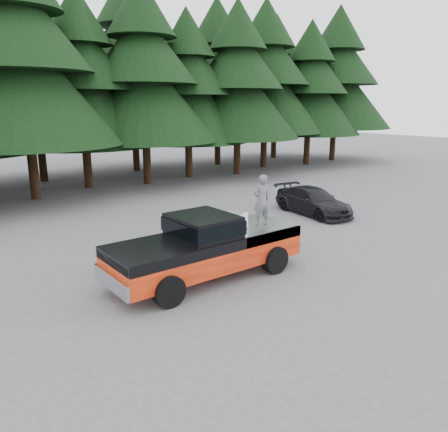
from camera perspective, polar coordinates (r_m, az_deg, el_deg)
ground at (r=13.13m, az=-1.92°, el=-7.82°), size 120.00×120.00×0.00m
pickup_truck at (r=12.79m, az=-2.34°, el=-5.26°), size 6.00×2.04×1.33m
truck_cab at (r=12.45m, az=-2.76°, el=-1.19°), size 1.66×1.90×0.59m
air_compressor at (r=12.98m, az=1.38°, el=-0.80°), size 0.85×0.79×0.47m
man_on_bed at (r=13.35m, az=4.94°, el=2.06°), size 0.63×0.46×1.59m
parked_car at (r=20.60m, az=11.57°, el=1.92°), size 2.17×4.34×1.21m
treeline at (r=28.22m, az=-23.51°, el=18.94°), size 60.15×16.05×17.50m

